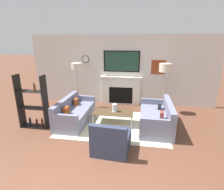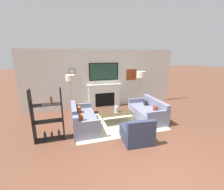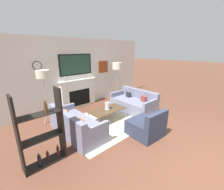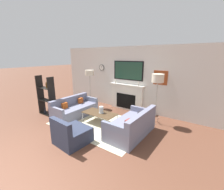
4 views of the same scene
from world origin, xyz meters
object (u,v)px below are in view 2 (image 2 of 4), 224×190
at_px(couch_left, 83,120).
at_px(floor_lamp_left, 71,79).
at_px(hurricane_candle, 116,109).
at_px(floor_lamp_right, 141,75).
at_px(coffee_table, 116,113).
at_px(shelf_unit, 48,118).
at_px(armchair, 137,133).
at_px(couch_right, 148,112).

xyz_separation_m(couch_left, floor_lamp_left, (-0.28, 1.21, 1.28)).
xyz_separation_m(hurricane_candle, floor_lamp_left, (-1.53, 1.10, 1.07)).
bearing_deg(floor_lamp_right, floor_lamp_left, 180.00).
distance_m(coffee_table, shelf_unit, 2.34).
bearing_deg(floor_lamp_left, coffee_table, -37.49).
xyz_separation_m(armchair, hurricane_candle, (-0.14, 1.45, 0.23)).
height_order(coffee_table, floor_lamp_left, floor_lamp_left).
height_order(couch_right, coffee_table, couch_right).
xyz_separation_m(couch_left, shelf_unit, (-1.02, -0.52, 0.43)).
relative_size(couch_right, floor_lamp_right, 0.98).
bearing_deg(couch_right, floor_lamp_left, 156.65).
bearing_deg(floor_lamp_left, couch_right, -23.35).
bearing_deg(couch_left, shelf_unit, -152.78).
height_order(couch_left, armchair, armchair).
height_order(floor_lamp_left, shelf_unit, floor_lamp_left).
height_order(hurricane_candle, floor_lamp_right, floor_lamp_right).
bearing_deg(couch_left, floor_lamp_right, 23.33).
distance_m(armchair, floor_lamp_left, 3.31).
bearing_deg(shelf_unit, armchair, -18.72).
distance_m(couch_left, coffee_table, 1.22).
relative_size(floor_lamp_right, shelf_unit, 1.12).
xyz_separation_m(hurricane_candle, shelf_unit, (-2.28, -0.63, 0.21)).
bearing_deg(hurricane_candle, coffee_table, -129.04).
height_order(couch_left, hurricane_candle, couch_left).
bearing_deg(hurricane_candle, couch_right, -4.91).
xyz_separation_m(couch_right, floor_lamp_right, (0.28, 1.21, 1.29)).
height_order(hurricane_candle, shelf_unit, shelf_unit).
height_order(floor_lamp_right, shelf_unit, floor_lamp_right).
bearing_deg(armchair, floor_lamp_right, 61.15).
relative_size(couch_right, armchair, 1.94).
bearing_deg(coffee_table, armchair, -82.86).
distance_m(hurricane_candle, shelf_unit, 2.37).
bearing_deg(couch_right, couch_left, 179.97).
height_order(armchair, floor_lamp_right, floor_lamp_right).
bearing_deg(floor_lamp_right, couch_right, -102.94).
distance_m(couch_left, floor_lamp_left, 1.78).
relative_size(hurricane_candle, floor_lamp_left, 0.14).
height_order(hurricane_candle, floor_lamp_left, floor_lamp_left).
bearing_deg(floor_lamp_right, coffee_table, -144.01).
distance_m(floor_lamp_left, shelf_unit, 2.07).
height_order(couch_right, floor_lamp_right, floor_lamp_right).
bearing_deg(floor_lamp_left, floor_lamp_right, -0.00).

